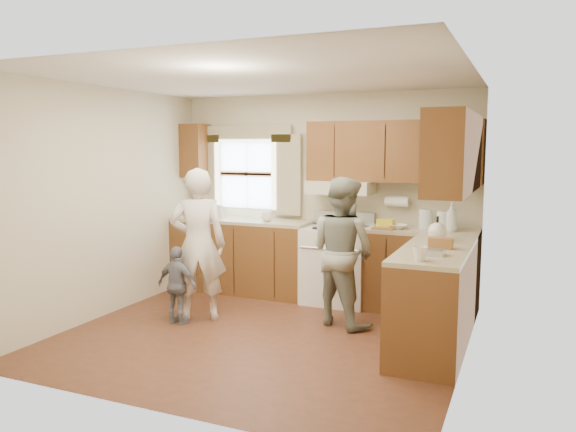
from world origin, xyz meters
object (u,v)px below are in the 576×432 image
at_px(woman_left, 198,245).
at_px(woman_right, 342,251).
at_px(stove, 337,264).
at_px(child, 177,285).

relative_size(woman_left, woman_right, 1.05).
xyz_separation_m(stove, woman_left, (-1.16, -1.23, 0.35)).
height_order(stove, woman_right, woman_right).
distance_m(woman_right, child, 1.76).
bearing_deg(woman_left, stove, -161.62).
relative_size(woman_right, child, 1.88).
relative_size(stove, woman_right, 0.69).
bearing_deg(woman_left, woman_right, 168.90).
xyz_separation_m(stove, child, (-1.28, -1.45, -0.05)).
bearing_deg(child, stove, -127.90).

